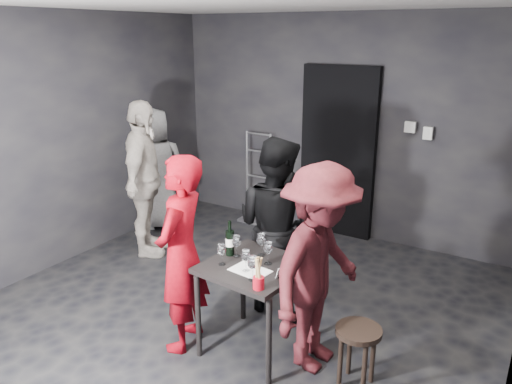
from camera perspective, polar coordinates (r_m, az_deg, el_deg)
The scene contains 24 objects.
floor at distance 4.64m, azimuth -3.49°, elevation -14.35°, with size 4.50×5.00×0.02m, color black.
wall_back at distance 6.24m, azimuth 9.69°, elevation 7.26°, with size 4.50×0.04×2.70m, color black.
wall_left at distance 5.66m, azimuth -22.82°, elevation 5.04°, with size 0.04×5.00×2.70m, color black.
doorway at distance 6.24m, azimuth 9.33°, elevation 4.47°, with size 0.95×0.10×2.10m, color black.
wallbox_upper at distance 5.91m, azimuth 17.23°, elevation 7.12°, with size 0.12×0.06×0.12m, color #B7B7B2.
wallbox_lower at distance 5.87m, azimuth 19.08°, elevation 6.38°, with size 0.10×0.06×0.14m, color #B7B7B2.
hand_truck at distance 6.81m, azimuth 0.12°, elevation -1.44°, with size 0.40×0.34×1.21m.
tasting_table at distance 3.95m, azimuth -0.17°, elevation -9.56°, with size 0.72×0.72×0.75m.
stool at distance 3.78m, azimuth 11.57°, elevation -16.31°, with size 0.33×0.33×0.47m.
server_red at distance 3.97m, azimuth -8.57°, elevation -6.29°, with size 0.63×0.41×1.72m, color maroon.
woman_black at distance 4.45m, azimuth 2.27°, elevation -3.07°, with size 0.86×0.47×1.76m, color black.
man_maroon at distance 3.72m, azimuth 7.27°, elevation -7.91°, with size 1.12×0.52×1.73m, color #48141A.
bystander_cream at distance 5.68m, azimuth -12.79°, elevation 2.94°, with size 1.23×0.59×2.10m, color beige.
bystander_grey at distance 6.51m, azimuth -11.32°, elevation 2.82°, with size 0.80×0.44×1.64m, color gray.
tasting_mat at distance 3.81m, azimuth -0.68°, elevation -8.96°, with size 0.29×0.20×0.00m, color white.
wine_glass_a at distance 3.88m, azimuth -3.94°, elevation -7.03°, with size 0.07×0.07×0.18m, color white, non-canonical shape.
wine_glass_b at distance 4.00m, azimuth -2.23°, elevation -6.09°, with size 0.07×0.07×0.20m, color white, non-canonical shape.
wine_glass_c at distance 4.02m, azimuth 0.61°, elevation -5.92°, with size 0.08×0.08×0.20m, color white, non-canonical shape.
wine_glass_d at distance 3.76m, azimuth -1.15°, elevation -7.74°, with size 0.07×0.07×0.19m, color white, non-canonical shape.
wine_glass_e at distance 3.63m, azimuth -0.37°, elevation -8.58°, with size 0.08×0.08×0.21m, color white, non-canonical shape.
wine_glass_f at distance 3.88m, azimuth 1.39°, elevation -6.88°, with size 0.08×0.08×0.20m, color white, non-canonical shape.
wine_bottle at distance 4.03m, azimuth -3.00°, elevation -5.73°, with size 0.07×0.07×0.29m.
breadstick_cup at distance 3.52m, azimuth 0.30°, elevation -9.35°, with size 0.08×0.08×0.25m.
reserved_card at distance 3.71m, azimuth 3.13°, elevation -9.03°, with size 0.07×0.12×0.09m, color white, non-canonical shape.
Camera 1 is at (2.29, -3.19, 2.47)m, focal length 35.00 mm.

